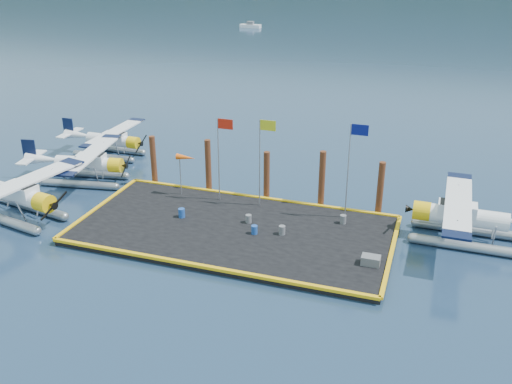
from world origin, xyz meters
TOP-DOWN VIEW (x-y plane):
  - ground at (0.00, 0.00)m, footprint 4000.00×4000.00m
  - dock at (0.00, 0.00)m, footprint 20.00×10.00m
  - dock_bumpers at (0.00, 0.00)m, footprint 20.25×10.25m
  - seaplane_a at (-14.49, -2.57)m, footprint 9.38×10.23m
  - seaplane_b at (-13.69, 4.30)m, footprint 8.51×9.32m
  - seaplane_c at (-15.13, 10.13)m, footprint 7.73×8.51m
  - seaplane_d at (13.85, 3.57)m, footprint 9.01×9.92m
  - drum_0 at (-3.84, 0.35)m, footprint 0.44×0.44m
  - drum_1 at (1.52, -0.33)m, footprint 0.40×0.40m
  - drum_2 at (3.19, 0.15)m, footprint 0.41×0.41m
  - drum_4 at (6.54, 2.88)m, footprint 0.41×0.41m
  - drum_5 at (0.66, 1.01)m, footprint 0.39×0.39m
  - crate at (9.00, -1.74)m, footprint 1.06×0.71m
  - flagpole_red at (-2.29, 3.80)m, footprint 1.14×0.08m
  - flagpole_yellow at (0.70, 3.80)m, footprint 1.14×0.08m
  - flagpole_blue at (6.70, 3.80)m, footprint 1.14×0.08m
  - windsock at (-5.03, 3.80)m, footprint 1.40×0.44m
  - piling_0 at (-8.50, 5.40)m, footprint 0.44×0.44m
  - piling_1 at (-4.00, 5.40)m, footprint 0.44×0.44m
  - piling_2 at (0.50, 5.40)m, footprint 0.44×0.44m
  - piling_3 at (4.50, 5.40)m, footprint 0.44×0.44m
  - piling_4 at (8.50, 5.40)m, footprint 0.44×0.44m

SIDE VIEW (x-z plane):
  - ground at x=0.00m, z-range 0.00..0.00m
  - dock at x=0.00m, z-range 0.00..0.40m
  - dock_bumpers at x=0.00m, z-range 0.40..0.58m
  - crate at x=9.00m, z-range 0.40..0.93m
  - drum_5 at x=0.66m, z-range 0.40..0.96m
  - drum_1 at x=1.52m, z-range 0.40..0.96m
  - drum_4 at x=6.54m, z-range 0.40..0.98m
  - drum_2 at x=3.19m, z-range 0.40..0.98m
  - drum_0 at x=-3.84m, z-range 0.40..1.01m
  - seaplane_c at x=-15.13m, z-range -0.20..2.85m
  - seaplane_b at x=-13.69m, z-range -0.21..3.08m
  - seaplane_d at x=13.85m, z-range -0.23..3.32m
  - seaplane_a at x=-14.49m, z-range -0.23..3.39m
  - piling_2 at x=0.50m, z-range 0.00..3.80m
  - piling_0 at x=-8.50m, z-range 0.00..4.00m
  - piling_4 at x=8.50m, z-range 0.00..4.00m
  - piling_1 at x=-4.00m, z-range 0.00..4.20m
  - piling_3 at x=4.50m, z-range 0.00..4.30m
  - windsock at x=-5.03m, z-range 1.67..4.79m
  - flagpole_red at x=-2.29m, z-range 1.40..7.40m
  - flagpole_yellow at x=0.70m, z-range 1.41..7.61m
  - flagpole_blue at x=6.70m, z-range 1.44..7.94m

